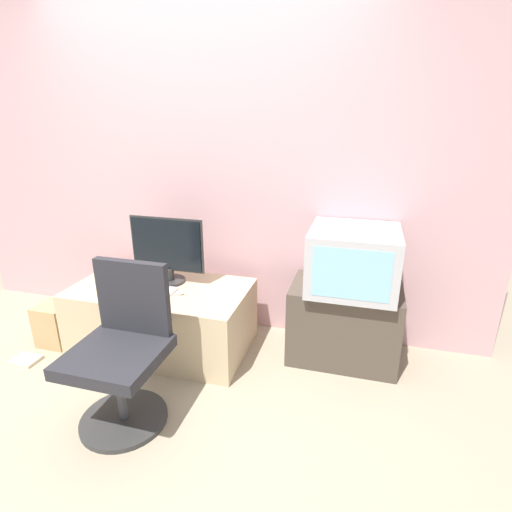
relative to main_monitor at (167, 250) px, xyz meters
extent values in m
plane|color=tan|center=(0.14, -0.92, -0.73)|extent=(12.00, 12.00, 0.00)
cube|color=#CC9EA3|center=(0.14, 0.40, 0.57)|extent=(4.40, 0.05, 2.60)
cube|color=#CCB289|center=(-0.02, -0.11, -0.49)|extent=(1.27, 0.69, 0.48)
cube|color=#4C4238|center=(1.28, 0.10, -0.46)|extent=(0.75, 0.47, 0.55)
cylinder|color=#2D2D2D|center=(0.00, 0.00, -0.24)|extent=(0.23, 0.23, 0.02)
cylinder|color=#2D2D2D|center=(0.00, 0.00, -0.18)|extent=(0.08, 0.08, 0.09)
cube|color=#2D2D2D|center=(0.00, 0.00, 0.05)|extent=(0.56, 0.01, 0.40)
cube|color=black|center=(0.00, 0.00, 0.05)|extent=(0.53, 0.02, 0.37)
cube|color=white|center=(-0.04, -0.17, -0.24)|extent=(0.32, 0.13, 0.01)
ellipsoid|color=silver|center=(0.17, -0.19, -0.24)|extent=(0.06, 0.03, 0.03)
cube|color=#B7B7BC|center=(1.31, 0.09, 0.03)|extent=(0.57, 0.55, 0.41)
cube|color=#8CC6E5|center=(1.31, -0.18, 0.03)|extent=(0.47, 0.01, 0.32)
cylinder|color=#333333|center=(0.13, -0.89, -0.72)|extent=(0.49, 0.49, 0.03)
cylinder|color=#4C4C51|center=(0.13, -0.89, -0.52)|extent=(0.05, 0.05, 0.37)
cube|color=#28282D|center=(0.13, -0.89, -0.30)|extent=(0.49, 0.49, 0.07)
cube|color=#28282D|center=(0.13, -0.68, -0.04)|extent=(0.44, 0.05, 0.43)
cube|color=tan|center=(-0.83, -0.30, -0.57)|extent=(0.23, 0.22, 0.32)
cube|color=beige|center=(-0.88, -0.57, -0.72)|extent=(0.19, 0.14, 0.02)
camera|label=1|loc=(1.36, -2.46, 0.94)|focal=28.00mm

